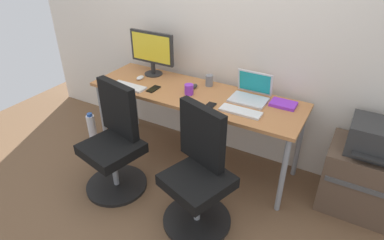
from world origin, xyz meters
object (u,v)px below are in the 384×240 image
(office_chair_right, at_px, (199,175))
(printer, at_px, (376,138))
(desktop_monitor, at_px, (152,50))
(open_laptop, at_px, (251,93))
(side_cabinet, at_px, (362,179))
(water_bottle_on_floor, at_px, (92,127))
(coffee_mug, at_px, (189,89))
(office_chair_left, at_px, (115,144))

(office_chair_right, bearing_deg, printer, 34.65)
(desktop_monitor, bearing_deg, open_laptop, -1.47)
(side_cabinet, xyz_separation_m, water_bottle_on_floor, (-2.65, -0.33, -0.13))
(desktop_monitor, distance_m, open_laptop, 1.07)
(printer, distance_m, coffee_mug, 1.53)
(desktop_monitor, xyz_separation_m, open_laptop, (1.05, -0.03, -0.19))
(coffee_mug, bearing_deg, water_bottle_on_floor, -171.43)
(office_chair_left, relative_size, open_laptop, 3.03)
(office_chair_right, bearing_deg, office_chair_left, 179.87)
(desktop_monitor, bearing_deg, water_bottle_on_floor, -147.06)
(side_cabinet, xyz_separation_m, desktop_monitor, (-2.05, 0.05, 0.72))
(desktop_monitor, bearing_deg, side_cabinet, -1.44)
(side_cabinet, xyz_separation_m, printer, (0.00, -0.00, 0.40))
(side_cabinet, xyz_separation_m, coffee_mug, (-1.51, -0.16, 0.51))
(side_cabinet, height_order, coffee_mug, coffee_mug)
(printer, relative_size, coffee_mug, 4.35)
(office_chair_left, relative_size, desktop_monitor, 1.96)
(open_laptop, xyz_separation_m, coffee_mug, (-0.51, -0.19, -0.01))
(side_cabinet, height_order, water_bottle_on_floor, side_cabinet)
(water_bottle_on_floor, bearing_deg, open_laptop, 12.33)
(side_cabinet, bearing_deg, desktop_monitor, 178.56)
(printer, relative_size, water_bottle_on_floor, 1.29)
(office_chair_left, xyz_separation_m, coffee_mug, (0.40, 0.59, 0.37))
(water_bottle_on_floor, distance_m, coffee_mug, 1.32)
(printer, height_order, coffee_mug, coffee_mug)
(office_chair_left, xyz_separation_m, water_bottle_on_floor, (-0.74, 0.42, -0.28))
(office_chair_left, height_order, office_chair_right, same)
(water_bottle_on_floor, height_order, open_laptop, open_laptop)
(printer, bearing_deg, desktop_monitor, 178.54)
(printer, distance_m, desktop_monitor, 2.08)
(office_chair_left, xyz_separation_m, printer, (1.91, 0.75, 0.25))
(office_chair_right, height_order, open_laptop, open_laptop)
(open_laptop, bearing_deg, printer, -1.45)
(printer, xyz_separation_m, open_laptop, (-1.00, 0.03, 0.12))
(office_chair_right, bearing_deg, desktop_monitor, 140.14)
(open_laptop, bearing_deg, water_bottle_on_floor, -167.67)
(desktop_monitor, bearing_deg, office_chair_right, -39.86)
(side_cabinet, distance_m, water_bottle_on_floor, 2.67)
(side_cabinet, bearing_deg, office_chair_left, -158.51)
(office_chair_left, relative_size, printer, 2.35)
(office_chair_right, distance_m, side_cabinet, 1.33)
(water_bottle_on_floor, bearing_deg, coffee_mug, 8.57)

